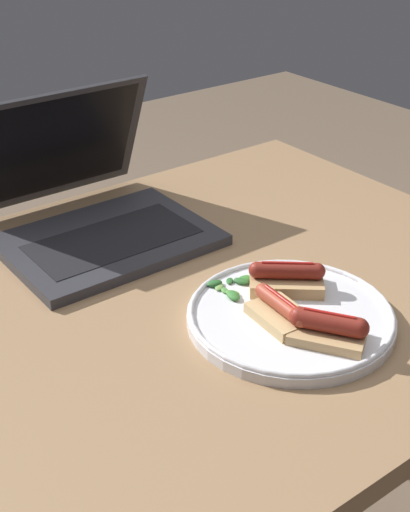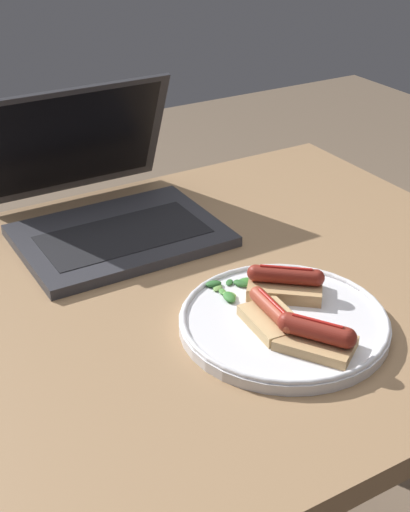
{
  "view_description": "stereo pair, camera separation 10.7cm",
  "coord_description": "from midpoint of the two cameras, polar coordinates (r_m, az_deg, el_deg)",
  "views": [
    {
      "loc": [
        -0.56,
        -0.75,
        1.36
      ],
      "look_at": [
        0.0,
        -0.01,
        0.83
      ],
      "focal_mm": 50.0,
      "sensor_mm": 36.0,
      "label": 1
    },
    {
      "loc": [
        -0.47,
        -0.81,
        1.36
      ],
      "look_at": [
        0.0,
        -0.01,
        0.83
      ],
      "focal_mm": 50.0,
      "sensor_mm": 36.0,
      "label": 2
    }
  ],
  "objects": [
    {
      "name": "desk",
      "position": [
        1.14,
        -2.94,
        -5.74
      ],
      "size": [
        1.07,
        0.85,
        0.77
      ],
      "color": "#93704C",
      "rests_on": "ground_plane"
    },
    {
      "name": "laptop",
      "position": [
        1.26,
        -11.38,
        3.4
      ],
      "size": [
        0.34,
        0.35,
        0.24
      ],
      "color": "#2D2D33",
      "rests_on": "desk"
    },
    {
      "name": "plate",
      "position": [
        1.02,
        3.89,
        -4.89
      ],
      "size": [
        0.3,
        0.3,
        0.02
      ],
      "color": "silver",
      "rests_on": "desk"
    },
    {
      "name": "sausage_toast_left",
      "position": [
        1.06,
        3.7,
        -1.86
      ],
      "size": [
        0.12,
        0.12,
        0.05
      ],
      "rotation": [
        0.0,
        0.0,
        2.45
      ],
      "color": "tan",
      "rests_on": "plate"
    },
    {
      "name": "sausage_toast_middle",
      "position": [
        0.96,
        6.68,
        -5.86
      ],
      "size": [
        0.11,
        0.12,
        0.04
      ],
      "rotation": [
        0.0,
        0.0,
        5.3
      ],
      "color": "tan",
      "rests_on": "plate"
    },
    {
      "name": "sausage_toast_right",
      "position": [
        0.99,
        3.03,
        -4.52
      ],
      "size": [
        0.07,
        0.11,
        0.04
      ],
      "rotation": [
        0.0,
        0.0,
        4.63
      ],
      "color": "tan",
      "rests_on": "plate"
    },
    {
      "name": "salad_pile",
      "position": [
        1.07,
        -0.68,
        -2.5
      ],
      "size": [
        0.07,
        0.07,
        0.01
      ],
      "color": "#2D662D",
      "rests_on": "plate"
    }
  ]
}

